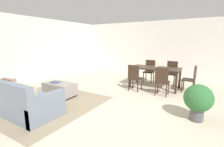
% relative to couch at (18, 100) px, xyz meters
% --- Properties ---
extents(ground_plane, '(10.80, 10.80, 0.00)m').
position_rel_couch_xyz_m(ground_plane, '(1.97, 1.25, -0.29)').
color(ground_plane, beige).
extents(wall_back, '(9.00, 0.12, 2.70)m').
position_rel_couch_xyz_m(wall_back, '(1.97, 6.25, 1.06)').
color(wall_back, silver).
rests_on(wall_back, ground_plane).
extents(wall_left, '(0.12, 11.00, 2.70)m').
position_rel_couch_xyz_m(wall_left, '(-2.53, 1.75, 1.06)').
color(wall_left, silver).
rests_on(wall_left, ground_plane).
extents(area_rug, '(3.00, 2.80, 0.01)m').
position_rel_couch_xyz_m(area_rug, '(-0.02, 0.68, -0.29)').
color(area_rug, gray).
rests_on(area_rug, ground_plane).
extents(couch, '(2.17, 0.92, 0.86)m').
position_rel_couch_xyz_m(couch, '(0.00, 0.00, 0.00)').
color(couch, slate).
rests_on(couch, ground_plane).
extents(ottoman_table, '(1.02, 0.55, 0.43)m').
position_rel_couch_xyz_m(ottoman_table, '(-0.03, 1.32, -0.05)').
color(ottoman_table, gray).
rests_on(ottoman_table, ground_plane).
extents(dining_table, '(1.78, 0.89, 0.76)m').
position_rel_couch_xyz_m(dining_table, '(2.24, 3.82, 0.38)').
color(dining_table, '#332319').
rests_on(dining_table, ground_plane).
extents(dining_chair_near_left, '(0.42, 0.42, 0.92)m').
position_rel_couch_xyz_m(dining_chair_near_left, '(1.76, 3.04, 0.23)').
color(dining_chair_near_left, '#332319').
rests_on(dining_chair_near_left, ground_plane).
extents(dining_chair_near_right, '(0.41, 0.41, 0.92)m').
position_rel_couch_xyz_m(dining_chair_near_right, '(2.71, 3.01, 0.23)').
color(dining_chair_near_right, '#332319').
rests_on(dining_chair_near_right, ground_plane).
extents(dining_chair_far_left, '(0.40, 0.40, 0.92)m').
position_rel_couch_xyz_m(dining_chair_far_left, '(1.79, 4.60, 0.23)').
color(dining_chair_far_left, '#332319').
rests_on(dining_chair_far_left, ground_plane).
extents(dining_chair_far_right, '(0.41, 0.41, 0.92)m').
position_rel_couch_xyz_m(dining_chair_far_right, '(2.67, 4.66, 0.23)').
color(dining_chair_far_right, '#332319').
rests_on(dining_chair_far_right, ground_plane).
extents(dining_chair_head_east, '(0.42, 0.42, 0.92)m').
position_rel_couch_xyz_m(dining_chair_head_east, '(3.47, 3.85, 0.23)').
color(dining_chair_head_east, '#332319').
rests_on(dining_chair_head_east, ground_plane).
extents(vase_centerpiece, '(0.10, 0.10, 0.25)m').
position_rel_couch_xyz_m(vase_centerpiece, '(2.29, 3.78, 0.59)').
color(vase_centerpiece, silver).
rests_on(vase_centerpiece, dining_table).
extents(book_on_ottoman, '(0.29, 0.24, 0.03)m').
position_rel_couch_xyz_m(book_on_ottoman, '(-0.16, 1.27, 0.15)').
color(book_on_ottoman, '#3F4C72').
rests_on(book_on_ottoman, ottoman_table).
extents(potted_plant, '(0.60, 0.60, 0.81)m').
position_rel_couch_xyz_m(potted_plant, '(3.79, 1.76, 0.19)').
color(potted_plant, '#4C4C51').
rests_on(potted_plant, ground_plane).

